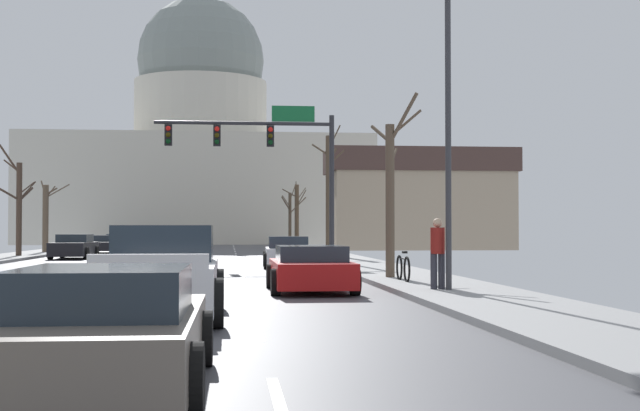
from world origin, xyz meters
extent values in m
cube|color=#49494E|center=(0.00, 0.00, -0.03)|extent=(14.00, 180.00, 0.06)
cube|color=yellow|center=(-0.12, 0.00, 0.00)|extent=(0.10, 176.40, 0.00)
cube|color=yellow|center=(0.12, 0.00, 0.00)|extent=(0.10, 176.40, 0.00)
cube|color=silver|center=(3.50, -13.70, 0.00)|extent=(0.12, 2.20, 0.00)
cube|color=silver|center=(3.50, -8.50, 0.00)|extent=(0.12, 2.20, 0.00)
cube|color=silver|center=(3.50, -3.30, 0.00)|extent=(0.12, 2.20, 0.00)
cube|color=silver|center=(3.50, 1.90, 0.00)|extent=(0.12, 2.20, 0.00)
cube|color=silver|center=(3.50, 7.10, 0.00)|extent=(0.12, 2.20, 0.00)
cube|color=silver|center=(3.50, 12.30, 0.00)|extent=(0.12, 2.20, 0.00)
cube|color=silver|center=(3.50, 17.50, 0.00)|extent=(0.12, 2.20, 0.00)
cube|color=silver|center=(3.50, 22.70, 0.00)|extent=(0.12, 2.20, 0.00)
cube|color=silver|center=(3.50, 27.90, 0.00)|extent=(0.12, 2.20, 0.00)
cube|color=silver|center=(3.50, 33.10, 0.00)|extent=(0.12, 2.20, 0.00)
cube|color=silver|center=(3.50, 38.30, 0.00)|extent=(0.12, 2.20, 0.00)
cube|color=silver|center=(3.50, 43.50, 0.00)|extent=(0.12, 2.20, 0.00)
cube|color=silver|center=(3.50, 48.70, 0.00)|extent=(0.12, 2.20, 0.00)
cube|color=silver|center=(3.50, 53.90, 0.00)|extent=(0.12, 2.20, 0.00)
cube|color=silver|center=(3.50, 59.10, 0.00)|extent=(0.12, 2.20, 0.00)
cube|color=silver|center=(3.50, 64.30, 0.00)|extent=(0.12, 2.20, 0.00)
cube|color=silver|center=(-3.50, 7.10, 0.00)|extent=(0.12, 2.20, 0.00)
cube|color=silver|center=(-3.50, 12.30, 0.00)|extent=(0.12, 2.20, 0.00)
cube|color=silver|center=(-3.50, 17.50, 0.00)|extent=(0.12, 2.20, 0.00)
cube|color=silver|center=(-3.50, 22.70, 0.00)|extent=(0.12, 2.20, 0.00)
cube|color=silver|center=(-3.50, 27.90, 0.00)|extent=(0.12, 2.20, 0.00)
cube|color=silver|center=(-3.50, 33.10, 0.00)|extent=(0.12, 2.20, 0.00)
cube|color=silver|center=(-3.50, 38.30, 0.00)|extent=(0.12, 2.20, 0.00)
cube|color=silver|center=(-3.50, 43.50, 0.00)|extent=(0.12, 2.20, 0.00)
cube|color=silver|center=(-3.50, 48.70, 0.00)|extent=(0.12, 2.20, 0.00)
cube|color=silver|center=(-3.50, 53.90, 0.00)|extent=(0.12, 2.20, 0.00)
cube|color=silver|center=(-3.50, 59.10, 0.00)|extent=(0.12, 2.20, 0.00)
cube|color=silver|center=(-3.50, 64.30, 0.00)|extent=(0.12, 2.20, 0.00)
cube|color=gray|center=(8.50, 0.00, 0.07)|extent=(3.00, 180.00, 0.14)
cylinder|color=#28282D|center=(7.60, 16.65, 3.38)|extent=(0.22, 0.22, 6.47)
cylinder|color=#28282D|center=(3.70, 16.65, 6.21)|extent=(7.80, 0.16, 0.16)
cube|color=black|center=(4.87, 16.65, 5.65)|extent=(0.32, 0.28, 0.92)
sphere|color=red|center=(4.87, 16.49, 5.93)|extent=(0.22, 0.22, 0.22)
sphere|color=#332B05|center=(4.87, 16.49, 5.65)|extent=(0.22, 0.22, 0.22)
sphere|color=black|center=(4.87, 16.49, 5.37)|extent=(0.22, 0.22, 0.22)
cube|color=black|center=(2.53, 16.65, 5.65)|extent=(0.32, 0.28, 0.92)
sphere|color=red|center=(2.53, 16.49, 5.93)|extent=(0.22, 0.22, 0.22)
sphere|color=#332B05|center=(2.53, 16.49, 5.65)|extent=(0.22, 0.22, 0.22)
sphere|color=black|center=(2.53, 16.49, 5.37)|extent=(0.22, 0.22, 0.22)
cube|color=black|center=(0.42, 16.65, 5.65)|extent=(0.32, 0.28, 0.92)
sphere|color=red|center=(0.42, 16.49, 5.93)|extent=(0.22, 0.22, 0.22)
sphere|color=#332B05|center=(0.42, 16.49, 5.65)|extent=(0.22, 0.22, 0.22)
sphere|color=black|center=(0.42, 16.49, 5.37)|extent=(0.22, 0.22, 0.22)
cube|color=#146033|center=(5.88, 16.67, 6.66)|extent=(1.90, 0.06, 0.70)
cylinder|color=#333338|center=(8.20, -1.70, 4.04)|extent=(0.14, 0.14, 7.80)
cube|color=beige|center=(0.00, 74.24, 5.52)|extent=(35.39, 21.53, 11.05)
cylinder|color=beige|center=(0.00, 74.24, 14.32)|extent=(14.36, 14.36, 6.54)
sphere|color=gray|center=(0.00, 74.24, 19.99)|extent=(13.75, 13.75, 13.75)
cube|color=silver|center=(5.42, 13.45, 0.48)|extent=(1.85, 4.27, 0.64)
cube|color=#232D38|center=(5.41, 13.11, 1.03)|extent=(1.58, 1.92, 0.47)
cylinder|color=black|center=(4.59, 14.78, 0.32)|extent=(0.24, 0.65, 0.64)
cylinder|color=black|center=(6.32, 14.73, 0.32)|extent=(0.24, 0.65, 0.64)
cylinder|color=black|center=(4.52, 12.16, 0.32)|extent=(0.24, 0.65, 0.64)
cylinder|color=black|center=(6.25, 12.11, 0.32)|extent=(0.24, 0.65, 0.64)
cube|color=silver|center=(1.63, 6.26, 0.50)|extent=(1.92, 4.48, 0.67)
cube|color=#232D38|center=(1.63, 5.94, 1.03)|extent=(1.65, 2.11, 0.39)
cylinder|color=black|center=(0.68, 7.61, 0.32)|extent=(0.23, 0.64, 0.64)
cylinder|color=black|center=(2.51, 7.65, 0.32)|extent=(0.23, 0.64, 0.64)
cylinder|color=black|center=(0.74, 4.86, 0.32)|extent=(0.23, 0.64, 0.64)
cylinder|color=black|center=(2.57, 4.90, 0.32)|extent=(0.23, 0.64, 0.64)
cube|color=#B71414|center=(5.09, -0.05, 0.46)|extent=(1.90, 4.23, 0.61)
cube|color=#232D38|center=(5.09, -0.17, 0.96)|extent=(1.66, 2.09, 0.38)
cylinder|color=black|center=(4.15, 1.26, 0.32)|extent=(0.22, 0.64, 0.64)
cylinder|color=black|center=(6.03, 1.26, 0.32)|extent=(0.22, 0.64, 0.64)
cylinder|color=black|center=(4.14, -1.35, 0.32)|extent=(0.22, 0.64, 0.64)
cylinder|color=black|center=(6.02, -1.36, 0.32)|extent=(0.22, 0.64, 0.64)
cube|color=silver|center=(1.87, -6.31, 0.60)|extent=(1.93, 5.32, 0.77)
cube|color=#1E2833|center=(1.87, -5.56, 1.31)|extent=(1.76, 1.81, 0.65)
cube|color=silver|center=(1.88, -8.90, 1.10)|extent=(1.76, 0.11, 0.22)
cylinder|color=black|center=(0.91, -4.72, 0.40)|extent=(0.28, 0.80, 0.80)
cylinder|color=black|center=(2.82, -4.71, 0.40)|extent=(0.28, 0.80, 0.80)
cylinder|color=black|center=(0.92, -7.90, 0.40)|extent=(0.28, 0.80, 0.80)
cylinder|color=black|center=(2.83, -7.90, 0.40)|extent=(0.28, 0.80, 0.80)
cube|color=#6B6056|center=(1.85, -13.11, 0.46)|extent=(1.81, 4.50, 0.60)
cube|color=#232D38|center=(1.85, -13.27, 0.98)|extent=(1.58, 2.22, 0.44)
cylinder|color=black|center=(0.97, -11.71, 0.32)|extent=(0.22, 0.64, 0.64)
cylinder|color=black|center=(2.75, -11.73, 0.32)|extent=(0.22, 0.64, 0.64)
cylinder|color=black|center=(2.73, -14.51, 0.32)|extent=(0.22, 0.64, 0.64)
cube|color=black|center=(-5.02, 25.19, 0.51)|extent=(1.93, 4.52, 0.70)
cube|color=#232D38|center=(-5.02, 25.42, 1.07)|extent=(1.64, 2.11, 0.42)
cylinder|color=black|center=(-4.17, 23.77, 0.32)|extent=(0.24, 0.65, 0.64)
cylinder|color=black|center=(-5.97, 23.83, 0.32)|extent=(0.24, 0.65, 0.64)
cylinder|color=black|center=(-4.08, 26.54, 0.32)|extent=(0.24, 0.65, 0.64)
cylinder|color=black|center=(-5.88, 26.60, 0.32)|extent=(0.24, 0.65, 0.64)
cube|color=black|center=(-4.97, 36.03, 0.44)|extent=(1.77, 4.22, 0.56)
cube|color=#232D38|center=(-4.96, 36.27, 0.93)|extent=(1.55, 1.78, 0.42)
cylinder|color=black|center=(-4.11, 34.72, 0.32)|extent=(0.23, 0.64, 0.64)
cylinder|color=black|center=(-5.85, 34.73, 0.32)|extent=(0.23, 0.64, 0.64)
cylinder|color=black|center=(-4.09, 37.33, 0.32)|extent=(0.23, 0.64, 0.64)
cylinder|color=black|center=(-5.83, 37.34, 0.32)|extent=(0.23, 0.64, 0.64)
cube|color=silver|center=(-5.42, 47.17, 0.44)|extent=(1.93, 4.63, 0.55)
cube|color=#232D38|center=(-5.42, 47.31, 0.93)|extent=(1.68, 2.14, 0.44)
cylinder|color=black|center=(-4.46, 45.75, 0.32)|extent=(0.23, 0.64, 0.64)
cylinder|color=black|center=(-6.35, 45.73, 0.32)|extent=(0.23, 0.64, 0.64)
cylinder|color=black|center=(-4.49, 48.62, 0.32)|extent=(0.23, 0.64, 0.64)
cylinder|color=black|center=(-6.38, 48.60, 0.32)|extent=(0.23, 0.64, 0.64)
cube|color=tan|center=(17.39, 43.26, 2.89)|extent=(13.37, 6.59, 5.78)
cube|color=#47332D|center=(17.39, 43.26, 6.65)|extent=(13.90, 6.85, 1.75)
cylinder|color=#4C3D2D|center=(8.44, 24.87, 3.36)|extent=(0.39, 0.39, 6.44)
cylinder|color=#4C3D2D|center=(8.66, 25.17, 5.58)|extent=(0.58, 0.74, 0.79)
cylinder|color=#4C3D2D|center=(8.67, 24.34, 6.47)|extent=(0.54, 1.12, 1.16)
cylinder|color=#4C3D2D|center=(7.97, 24.84, 5.80)|extent=(0.99, 0.15, 0.67)
cylinder|color=#4C3D2D|center=(8.86, 25.00, 5.44)|extent=(0.92, 0.38, 0.83)
cylinder|color=#423328|center=(-8.06, 26.11, 2.62)|extent=(0.30, 0.30, 4.95)
cylinder|color=#423328|center=(-7.79, 26.81, 3.63)|extent=(0.61, 1.46, 1.08)
cylinder|color=#423328|center=(-7.85, 26.73, 3.42)|extent=(0.54, 1.34, 0.85)
cylinder|color=#423328|center=(-8.58, 26.64, 4.95)|extent=(1.14, 1.16, 0.79)
cylinder|color=#423328|center=(-8.63, 25.54, 3.50)|extent=(1.26, 1.25, 0.88)
cylinder|color=#423328|center=(-7.73, 26.41, 3.75)|extent=(0.73, 0.67, 0.73)
cylinder|color=#423328|center=(-8.57, 26.10, 5.27)|extent=(1.13, 0.12, 1.61)
cylinder|color=brown|center=(7.82, 3.77, 2.41)|extent=(0.27, 0.27, 4.55)
cylinder|color=brown|center=(8.17, 3.49, 4.84)|extent=(0.84, 0.71, 1.48)
cylinder|color=brown|center=(7.65, 4.36, 4.46)|extent=(0.45, 1.25, 0.68)
cylinder|color=brown|center=(8.03, 4.34, 3.71)|extent=(0.49, 1.18, 0.75)
cylinder|color=brown|center=(8.28, 3.72, 4.71)|extent=(0.98, 0.18, 0.86)
cylinder|color=brown|center=(-8.18, 33.50, 2.21)|extent=(0.37, 0.37, 4.13)
cylinder|color=brown|center=(-7.92, 33.87, 3.89)|extent=(0.63, 0.83, 0.52)
cylinder|color=brown|center=(-7.97, 33.84, 3.83)|extent=(0.52, 0.77, 0.84)
cylinder|color=brown|center=(-7.56, 34.01, 3.92)|extent=(1.31, 1.10, 0.94)
cylinder|color=brown|center=(-8.39, 33.87, 4.04)|extent=(0.53, 0.85, 1.07)
cylinder|color=#4C3D2D|center=(8.79, 51.89, 2.72)|extent=(0.37, 0.37, 5.15)
cylinder|color=#4C3D2D|center=(9.20, 52.22, 4.51)|extent=(0.89, 0.73, 1.13)
cylinder|color=#4C3D2D|center=(9.13, 51.34, 4.12)|extent=(0.78, 1.20, 1.40)
cylinder|color=#4C3D2D|center=(8.79, 52.37, 4.94)|extent=(0.08, 1.02, 1.37)
cylinder|color=#4C3D2D|center=(8.21, 52.36, 4.59)|extent=(1.24, 1.03, 0.81)
cylinder|color=brown|center=(7.88, 47.22, 2.28)|extent=(0.25, 0.25, 4.28)
cylinder|color=brown|center=(8.53, 47.34, 3.43)|extent=(1.36, 0.33, 1.34)
cylinder|color=brown|center=(7.54, 46.85, 3.54)|extent=(0.82, 0.85, 1.11)
cylinder|color=brown|center=(7.58, 47.28, 3.75)|extent=(0.67, 0.20, 0.95)
cylinder|color=brown|center=(7.84, 46.87, 3.07)|extent=(0.21, 0.80, 0.88)
cylinder|color=brown|center=(8.16, 47.82, 4.47)|extent=(0.63, 1.27, 1.40)
cylinder|color=#33333D|center=(7.90, -1.45, 0.58)|extent=(0.16, 0.16, 0.88)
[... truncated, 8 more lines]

